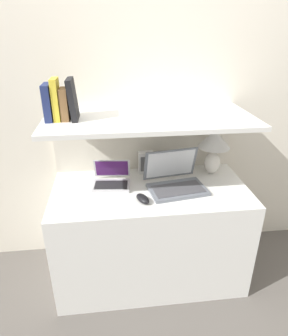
% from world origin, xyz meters
% --- Properties ---
extents(ground_plane, '(12.00, 12.00, 0.00)m').
position_xyz_m(ground_plane, '(0.00, 0.00, 0.00)').
color(ground_plane, '#56514C').
extents(wall_back, '(6.00, 0.05, 2.40)m').
position_xyz_m(wall_back, '(0.00, 0.69, 1.20)').
color(wall_back, silver).
rests_on(wall_back, ground_plane).
extents(desk, '(1.28, 0.63, 0.72)m').
position_xyz_m(desk, '(0.00, 0.31, 0.36)').
color(desk, white).
rests_on(desk, ground_plane).
extents(back_riser, '(1.28, 0.04, 1.15)m').
position_xyz_m(back_riser, '(0.00, 0.65, 0.58)').
color(back_riser, silver).
rests_on(back_riser, ground_plane).
extents(shelf, '(1.28, 0.57, 0.03)m').
position_xyz_m(shelf, '(0.00, 0.39, 1.17)').
color(shelf, white).
rests_on(shelf, back_riser).
extents(table_lamp, '(0.22, 0.22, 0.33)m').
position_xyz_m(table_lamp, '(0.47, 0.49, 0.94)').
color(table_lamp, white).
rests_on(table_lamp, desk).
extents(laptop_large, '(0.40, 0.34, 0.24)m').
position_xyz_m(laptop_large, '(0.16, 0.31, 0.77)').
color(laptop_large, slate).
rests_on(laptop_large, desk).
extents(laptop_small, '(0.26, 0.24, 0.16)m').
position_xyz_m(laptop_small, '(-0.25, 0.40, 0.75)').
color(laptop_small, silver).
rests_on(laptop_small, desk).
extents(computer_mouse, '(0.10, 0.13, 0.04)m').
position_xyz_m(computer_mouse, '(-0.07, 0.16, 0.74)').
color(computer_mouse, black).
rests_on(computer_mouse, desk).
extents(router_box, '(0.10, 0.07, 0.16)m').
position_xyz_m(router_box, '(-0.00, 0.56, 0.80)').
color(router_box, white).
rests_on(router_box, desk).
extents(book_navy, '(0.04, 0.14, 0.21)m').
position_xyz_m(book_navy, '(-0.59, 0.39, 1.29)').
color(book_navy, navy).
rests_on(book_navy, shelf).
extents(book_yellow, '(0.04, 0.13, 0.24)m').
position_xyz_m(book_yellow, '(-0.54, 0.39, 1.30)').
color(book_yellow, gold).
rests_on(book_yellow, shelf).
extents(book_brown, '(0.04, 0.12, 0.18)m').
position_xyz_m(book_brown, '(-0.50, 0.39, 1.27)').
color(book_brown, brown).
rests_on(book_brown, shelf).
extents(book_black, '(0.05, 0.16, 0.24)m').
position_xyz_m(book_black, '(-0.45, 0.39, 1.30)').
color(book_black, black).
rests_on(book_black, shelf).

